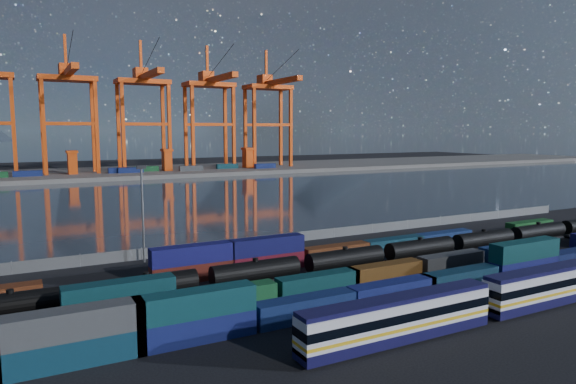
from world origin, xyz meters
name	(u,v)px	position (x,y,z in m)	size (l,w,h in m)	color
ground	(379,277)	(0.00, 0.00, 0.00)	(700.00, 700.00, 0.00)	black
harbor_water	(183,198)	(0.00, 105.00, 0.01)	(700.00, 700.00, 0.00)	#2A323D
far_quay	(124,173)	(0.00, 210.00, 1.00)	(700.00, 70.00, 2.00)	#514F4C
distant_mountains	(53,62)	(63.02, 1600.00, 220.29)	(2470.00, 1100.00, 520.00)	#1E2630
passenger_train	(555,285)	(12.28, -20.62, 2.54)	(75.91, 2.95, 5.06)	silver
container_row_south	(354,293)	(-11.97, -10.23, 2.14)	(139.88, 2.62, 5.59)	#46494B
container_row_mid	(289,286)	(-16.97, -2.18, 1.61)	(142.57, 2.52, 5.37)	#434748
container_row_north	(216,264)	(-22.32, 11.55, 2.04)	(141.13, 2.55, 5.44)	navy
tanker_string	(345,260)	(-3.43, 4.35, 2.12)	(137.73, 2.95, 4.22)	black
waterfront_fence	(293,237)	(0.00, 28.00, 1.00)	(160.12, 0.12, 2.20)	#595B5E
yard_light_mast	(143,209)	(-30.00, 26.00, 9.30)	(1.60, 0.40, 16.60)	slate
gantry_cranes	(107,91)	(-7.50, 203.21, 41.37)	(200.95, 49.83, 67.48)	#CB3F0E
quay_containers	(105,171)	(-11.00, 195.46, 3.30)	(172.58, 10.99, 2.60)	navy
straddle_carriers	(122,160)	(-2.50, 200.00, 7.82)	(140.00, 7.00, 11.10)	#CB3F0E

